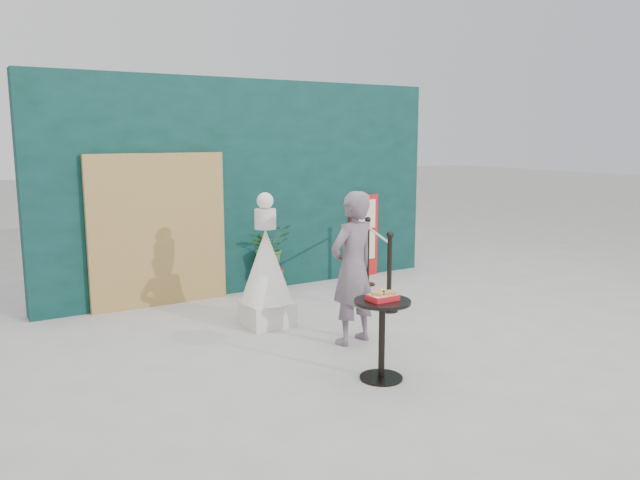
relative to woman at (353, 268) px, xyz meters
The scene contains 10 objects.
ground 0.91m from the woman, 73.51° to the right, with size 60.00×60.00×0.00m, color #ADAAA5.
back_wall 2.87m from the woman, 87.80° to the left, with size 6.00×0.30×3.00m, color black.
bamboo_fence 2.89m from the woman, 116.63° to the left, with size 1.80×0.08×2.00m, color tan.
woman is the anchor object (origin of this frame).
menu_board 3.28m from the woman, 52.25° to the left, with size 0.50×0.07×1.30m.
statue 1.18m from the woman, 115.32° to the left, with size 0.62×0.62×1.58m.
cafe_table 1.10m from the woman, 109.68° to the right, with size 0.52×0.52×0.75m.
food_basket 1.05m from the woman, 109.62° to the right, with size 0.26×0.19×0.11m.
planter 2.48m from the woman, 84.01° to the left, with size 0.58×0.50×0.98m.
stanchion_barrier 2.00m from the woman, 45.30° to the left, with size 0.84×1.54×1.03m.
Camera 1 is at (-3.82, -4.99, 2.22)m, focal length 35.00 mm.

